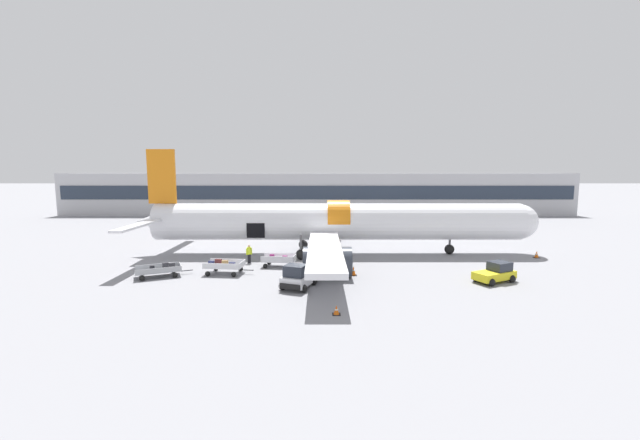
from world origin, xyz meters
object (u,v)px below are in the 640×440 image
ground_crew_loader_a (325,259)px  ground_crew_driver (326,251)px  ground_crew_supervisor (250,253)px  baggage_tug_lead (299,278)px  airplane (334,223)px  baggage_cart_queued (226,266)px  ground_crew_loader_b (313,255)px  baggage_tug_mid (497,273)px  baggage_cart_loading (281,261)px  baggage_cart_empty (162,270)px

ground_crew_loader_a → ground_crew_driver: bearing=87.9°
ground_crew_supervisor → baggage_tug_lead: bearing=-57.9°
airplane → ground_crew_supervisor: size_ratio=23.71×
baggage_cart_queued → ground_crew_supervisor: ground_crew_supervisor is taller
ground_crew_loader_b → ground_crew_driver: ground_crew_loader_b is taller
baggage_tug_mid → ground_crew_supervisor: bearing=162.8°
ground_crew_loader_b → ground_crew_driver: bearing=59.3°
baggage_tug_mid → ground_crew_loader_b: 14.91m
ground_crew_loader_a → ground_crew_supervisor: ground_crew_supervisor is taller
ground_crew_driver → baggage_cart_queued: bearing=-146.5°
baggage_tug_lead → baggage_tug_mid: bearing=6.3°
baggage_tug_mid → ground_crew_supervisor: ground_crew_supervisor is taller
ground_crew_driver → baggage_cart_loading: bearing=-142.6°
ground_crew_loader_b → ground_crew_driver: 2.26m
baggage_cart_queued → baggage_cart_loading: bearing=29.3°
baggage_cart_empty → ground_crew_loader_b: ground_crew_loader_b is taller
baggage_tug_mid → baggage_cart_empty: (-25.52, 1.44, -0.16)m
baggage_tug_lead → ground_crew_loader_b: 7.35m
ground_crew_supervisor → airplane: bearing=27.2°
ground_crew_driver → airplane: bearing=69.1°
baggage_tug_lead → baggage_tug_mid: (14.63, 1.61, -0.10)m
baggage_cart_loading → ground_crew_driver: ground_crew_driver is taller
baggage_tug_mid → ground_crew_loader_a: size_ratio=2.23×
baggage_cart_loading → baggage_tug_mid: bearing=-15.7°
ground_crew_supervisor → baggage_cart_queued: bearing=-109.4°
airplane → baggage_cart_empty: bearing=-148.3°
baggage_tug_lead → ground_crew_supervisor: size_ratio=1.94×
baggage_tug_mid → ground_crew_loader_b: bearing=157.6°
baggage_tug_lead → ground_crew_supervisor: 8.98m
baggage_tug_mid → baggage_cart_empty: 25.56m
baggage_tug_mid → baggage_cart_queued: baggage_tug_mid is taller
baggage_tug_mid → baggage_cart_loading: 17.17m
baggage_cart_loading → baggage_cart_empty: bearing=-160.4°
baggage_cart_loading → ground_crew_loader_b: bearing=20.9°
ground_crew_supervisor → baggage_cart_empty: bearing=-143.3°
baggage_cart_empty → ground_crew_loader_a: 13.02m
airplane → baggage_tug_lead: bearing=-104.0°
baggage_cart_queued → ground_crew_loader_b: (6.91, 3.39, 0.23)m
baggage_tug_mid → baggage_cart_empty: size_ratio=0.84×
baggage_cart_loading → ground_crew_supervisor: ground_crew_supervisor is taller
baggage_cart_loading → ground_crew_driver: bearing=37.4°
baggage_cart_empty → ground_crew_loader_b: 12.48m
baggage_cart_loading → baggage_cart_queued: baggage_cart_queued is taller
airplane → baggage_tug_mid: airplane is taller
ground_crew_loader_a → ground_crew_loader_b: bearing=121.4°
airplane → ground_crew_loader_b: size_ratio=25.32×
baggage_tug_mid → baggage_cart_queued: 20.83m
baggage_cart_queued → baggage_cart_empty: baggage_cart_queued is taller
ground_crew_supervisor → ground_crew_loader_b: bearing=-3.2°
baggage_tug_mid → ground_crew_supervisor: size_ratio=2.12×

